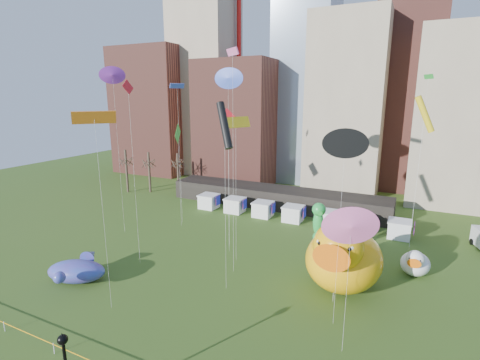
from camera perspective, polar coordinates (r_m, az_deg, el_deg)
The scene contains 23 objects.
skyline at distance 77.33m, azimuth 15.71°, elevation 14.68°, with size 101.00×23.00×68.00m.
pavilion at distance 62.96m, azimuth 5.73°, elevation -2.75°, with size 38.00×6.00×3.20m, color black.
vendor_tents at distance 56.14m, azimuth 8.39°, elevation -5.36°, with size 33.24×2.80×2.40m.
bare_trees at distance 74.12m, azimuth -13.96°, elevation 1.29°, with size 8.44×6.44×8.50m.
big_duck at distance 37.27m, azimuth 15.90°, elevation -11.56°, with size 7.79×10.28×7.81m.
small_duck at distance 43.75m, azimuth 25.95°, elevation -11.68°, with size 3.25×4.20×3.15m.
seahorse_green at distance 41.47m, azimuth 12.24°, elevation -6.03°, with size 1.96×2.20×7.31m.
seahorse_purple at distance 34.99m, azimuth 14.80°, elevation -12.62°, with size 1.50×1.68×5.34m.
whale_inflatable at distance 42.17m, azimuth -24.30°, elevation -12.82°, with size 6.73×7.47×2.64m.
kite_0 at distance 40.14m, azimuth -17.17°, elevation 12.06°, with size 0.12×1.53×20.49m.
kite_1 at distance 36.52m, azimuth -1.18°, elevation 19.10°, with size 2.00×1.70×23.32m.
kite_2 at distance 32.91m, azimuth -2.46°, elevation 8.59°, with size 2.44×2.09×18.38m.
kite_3 at distance 51.63m, azimuth -9.79°, elevation 6.99°, with size 0.89×2.60×15.01m.
kite_4 at distance 45.81m, azimuth 27.16°, elevation 9.22°, with size 2.53×1.20×18.91m.
kite_5 at distance 52.99m, azimuth -9.91°, elevation 14.14°, with size 1.28×2.10×20.51m.
kite_6 at distance 31.70m, azimuth -22.04°, elevation 8.99°, with size 2.45×2.94×17.68m.
kite_7 at distance 50.94m, azimuth -19.50°, elevation 15.33°, with size 1.52×1.98×22.54m.
kite_8 at distance 41.76m, azimuth -1.87°, elevation 9.19°, with size 1.70×1.31×17.49m.
kite_9 at distance 26.41m, azimuth 17.18°, elevation -7.06°, with size 2.62×1.57×11.40m.
kite_10 at distance 28.36m, azimuth 16.28°, elevation 5.56°, with size 2.29×0.80×16.53m.
kite_11 at distance 47.84m, azimuth 27.60°, elevation 13.69°, with size 1.08×1.65×21.23m.
kite_12 at distance 39.35m, azimuth -0.68°, elevation 9.01°, with size 2.02×3.68×16.63m.
kite_13 at distance 43.38m, azimuth -1.89°, elevation 15.74°, with size 2.45×0.39×22.03m.
Camera 1 is at (16.76, -14.86, 18.93)m, focal length 27.00 mm.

